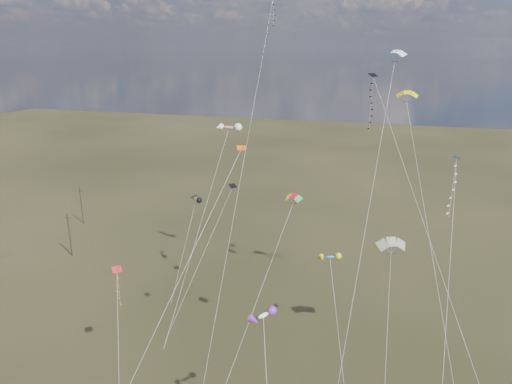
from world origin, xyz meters
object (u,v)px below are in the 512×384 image
(diamond_black_high, at_px, (377,118))
(parafoil_yellow, at_px, (408,94))
(utility_pole_far, at_px, (81,205))
(utility_pole_near, at_px, (69,234))

(diamond_black_high, height_order, parafoil_yellow, diamond_black_high)
(utility_pole_far, distance_m, diamond_black_high, 66.48)
(diamond_black_high, xyz_separation_m, parafoil_yellow, (3.20, 0.76, 2.86))
(utility_pole_far, relative_size, diamond_black_high, 0.25)
(utility_pole_near, bearing_deg, parafoil_yellow, -4.96)
(diamond_black_high, bearing_deg, utility_pole_far, 161.77)
(utility_pole_near, relative_size, utility_pole_far, 1.00)
(utility_pole_near, relative_size, parafoil_yellow, 0.26)
(utility_pole_near, bearing_deg, diamond_black_high, -6.11)
(utility_pole_far, bearing_deg, utility_pole_near, -60.26)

